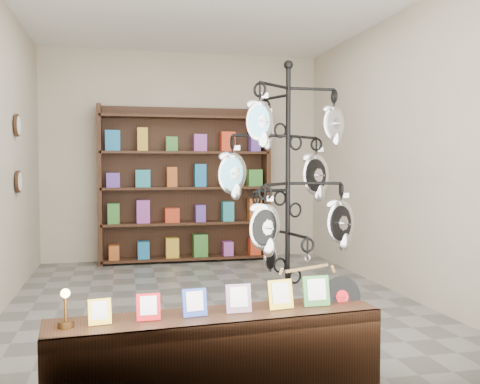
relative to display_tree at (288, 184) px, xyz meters
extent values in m
plane|color=slate|center=(-0.30, 1.52, -1.24)|extent=(5.00, 5.00, 0.00)
plane|color=#C0B39A|center=(-0.30, 4.02, 0.26)|extent=(4.00, 0.00, 4.00)
plane|color=#C0B39A|center=(-0.30, -0.98, 0.26)|extent=(4.00, 0.00, 4.00)
plane|color=#C0B39A|center=(1.70, 1.52, 0.26)|extent=(0.00, 5.00, 5.00)
plane|color=white|center=(-0.30, 1.52, 1.76)|extent=(5.00, 5.00, 0.00)
cylinder|color=black|center=(0.00, 0.00, -1.23)|extent=(0.56, 0.56, 0.03)
cylinder|color=black|center=(0.00, 0.00, -0.19)|extent=(0.05, 0.05, 2.09)
sphere|color=black|center=(0.00, 0.00, 0.87)|extent=(0.07, 0.07, 0.07)
ellipsoid|color=silver|center=(-0.07, 0.21, -0.58)|extent=(0.12, 0.07, 0.22)
cube|color=#B2824A|center=(0.05, -0.29, -0.57)|extent=(0.37, 0.18, 0.04)
cube|color=black|center=(-0.65, -0.66, -1.00)|extent=(2.02, 0.57, 0.49)
cube|color=gold|center=(-1.33, -0.72, -0.68)|extent=(0.13, 0.06, 0.15)
cube|color=red|center=(-1.06, -0.69, -0.68)|extent=(0.14, 0.06, 0.15)
cube|color=#263FA5|center=(-0.79, -0.67, -0.67)|extent=(0.15, 0.06, 0.16)
cube|color=#E54C33|center=(-0.52, -0.65, -0.67)|extent=(0.16, 0.07, 0.17)
cube|color=gold|center=(-0.25, -0.63, -0.66)|extent=(0.17, 0.07, 0.18)
cube|color=#337233|center=(0.00, -0.61, -0.66)|extent=(0.18, 0.07, 0.19)
cylinder|color=black|center=(0.20, -0.55, -0.72)|extent=(0.28, 0.08, 0.27)
cylinder|color=red|center=(0.20, -0.55, -0.72)|extent=(0.09, 0.03, 0.09)
cylinder|color=#4C3115|center=(-1.51, -0.73, -0.73)|extent=(0.09, 0.09, 0.04)
cylinder|color=#4C3115|center=(-1.51, -0.73, -0.65)|extent=(0.02, 0.02, 0.13)
sphere|color=#FFBF59|center=(-1.51, -0.73, -0.56)|extent=(0.05, 0.05, 0.05)
cube|color=black|center=(-0.30, 3.96, -0.14)|extent=(2.40, 0.04, 2.20)
cube|color=black|center=(-1.48, 3.80, -0.14)|extent=(0.06, 0.36, 2.20)
cube|color=black|center=(0.88, 3.80, -0.14)|extent=(0.06, 0.36, 2.20)
cube|color=black|center=(-0.30, 3.80, -1.19)|extent=(2.36, 0.36, 0.04)
cube|color=black|center=(-0.30, 3.80, -0.69)|extent=(2.36, 0.36, 0.03)
cube|color=black|center=(-0.30, 3.80, -0.19)|extent=(2.36, 0.36, 0.04)
cube|color=black|center=(-0.30, 3.80, 0.31)|extent=(2.36, 0.36, 0.04)
cube|color=black|center=(-0.30, 3.80, 0.81)|extent=(2.36, 0.36, 0.04)
cylinder|color=black|center=(-2.27, 2.32, 0.56)|extent=(0.03, 0.24, 0.24)
cylinder|color=black|center=(-2.27, 2.32, -0.04)|extent=(0.03, 0.24, 0.24)
camera|label=1|loc=(-1.21, -3.77, 0.15)|focal=40.00mm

